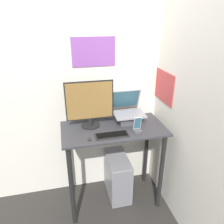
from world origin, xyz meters
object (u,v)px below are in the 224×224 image
Objects in this scene: computer_tower at (117,176)px; cell_phone at (137,128)px; keyboard at (112,135)px; mouse at (89,139)px; laptop at (128,114)px; monitor at (90,105)px.

cell_phone is at bearing -58.33° from computer_tower.
keyboard is 0.22m from mouse.
keyboard is at bearing -133.06° from laptop.
laptop is 0.25m from cell_phone.
cell_phone is (0.26, 0.02, 0.03)m from keyboard.
cell_phone is at bearing 5.37° from mouse.
cell_phone is 0.31× the size of computer_tower.
mouse is (-0.05, -0.28, -0.23)m from monitor.
mouse is at bearing -100.47° from monitor.
laptop is 2.03× the size of cell_phone.
keyboard is at bearing -56.19° from monitor.
cell_phone is 0.79m from computer_tower.
mouse reaches higher than keyboard.
laptop reaches higher than mouse.
monitor is 3.03× the size of cell_phone.
mouse is (-0.22, -0.02, 0.00)m from keyboard.
computer_tower is at bearing -171.40° from laptop.
computer_tower is at bearing -1.69° from monitor.
monitor is 0.36m from mouse.
keyboard is at bearing 6.46° from mouse.
monitor reaches higher than laptop.
computer_tower is (-0.14, 0.22, -0.75)m from cell_phone.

